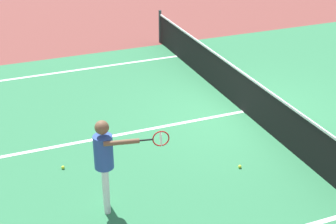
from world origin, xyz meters
TOP-DOWN VIEW (x-y plane):
  - ground_plane at (0.00, 0.00)m, footprint 60.00×60.00m
  - court_surface_inbounds at (0.00, 0.00)m, footprint 10.62×24.40m
  - line_center_service at (0.00, -3.20)m, footprint 0.10×6.40m
  - net at (0.00, 0.00)m, footprint 11.20×0.09m
  - player_near at (2.44, -4.02)m, footprint 0.67×1.17m
  - tennis_ball_mid_court at (0.90, -4.51)m, footprint 0.07×0.07m
  - tennis_ball_near_net at (2.15, -1.29)m, footprint 0.07×0.07m

SIDE VIEW (x-z plane):
  - ground_plane at x=0.00m, z-range 0.00..0.00m
  - court_surface_inbounds at x=0.00m, z-range 0.00..0.00m
  - line_center_service at x=0.00m, z-range 0.00..0.01m
  - tennis_ball_mid_court at x=0.90m, z-range 0.00..0.07m
  - tennis_ball_near_net at x=2.15m, z-range 0.00..0.07m
  - net at x=0.00m, z-range -0.04..1.03m
  - player_near at x=2.44m, z-range 0.21..1.92m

